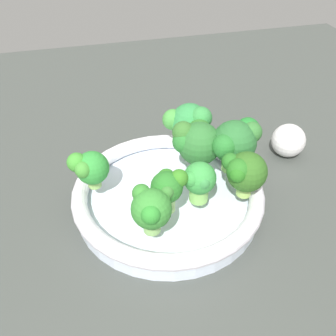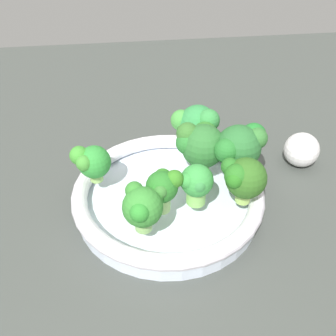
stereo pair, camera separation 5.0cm
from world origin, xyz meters
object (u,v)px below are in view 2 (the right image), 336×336
Objects in this scene: broccoli_floret_0 at (197,124)px; broccoli_floret_5 at (92,161)px; broccoli_floret_3 at (200,144)px; broccoli_floret_7 at (240,147)px; broccoli_floret_2 at (198,183)px; broccoli_floret_4 at (243,178)px; broccoli_floret_6 at (163,187)px; garlic_bulb at (301,150)px; bowl at (168,196)px; broccoli_floret_1 at (142,207)px.

broccoli_floret_0 reaches higher than broccoli_floret_5.
broccoli_floret_3 is 5.45cm from broccoli_floret_7.
broccoli_floret_4 is (0.46, 5.60, 0.57)cm from broccoli_floret_2.
broccoli_floret_2 is 4.46cm from broccoli_floret_6.
garlic_bulb is at bearing 115.75° from broccoli_floret_7.
broccoli_floret_0 is 8.48cm from broccoli_floret_7.
broccoli_floret_6 is (6.92, 8.86, 0.45)cm from broccoli_floret_5.
broccoli_floret_5 is at bearing -103.88° from bowl.
broccoli_floret_0 is at bearing -93.99° from garlic_bulb.
broccoli_floret_7 is (-1.17, 9.93, 6.63)cm from bowl.
broccoli_floret_4 reaches higher than broccoli_floret_5.
broccoli_floret_4 reaches higher than broccoli_floret_1.
bowl is at bearing -56.40° from broccoli_floret_3.
broccoli_floret_0 is at bearing -148.24° from broccoli_floret_7.
broccoli_floret_2 is 8.46cm from broccoli_floret_7.
broccoli_floret_0 is 1.00× the size of broccoli_floret_3.
broccoli_floret_1 is 11.64cm from broccoli_floret_5.
broccoli_floret_2 is at bearing -94.67° from broccoli_floret_4.
broccoli_floret_0 and broccoli_floret_3 have the same top height.
broccoli_floret_2 is at bearing -10.27° from broccoli_floret_0.
broccoli_floret_1 is at bearing -63.43° from broccoli_floret_2.
broccoli_floret_6 is (0.60, -4.41, 0.33)cm from broccoli_floret_2.
garlic_bulb is (-11.50, 13.54, -5.11)cm from broccoli_floret_4.
broccoli_floret_4 is 0.83× the size of broccoli_floret_7.
broccoli_floret_0 reaches higher than broccoli_floret_6.
broccoli_floret_2 is (12.22, -2.21, -0.82)cm from broccoli_floret_0.
garlic_bulb is (1.18, 16.93, -5.36)cm from broccoli_floret_0.
broccoli_floret_6 is at bearing -14.48° from bowl.
broccoli_floret_0 is 1.22× the size of broccoli_floret_6.
broccoli_floret_3 is (-7.12, 1.66, 0.89)cm from broccoli_floret_2.
bowl is 11.47cm from broccoli_floret_4.
broccoli_floret_5 is 33.04cm from garlic_bulb.
broccoli_floret_3 is at bearing 166.90° from broccoli_floret_2.
broccoli_floret_4 is at bearing 103.78° from broccoli_floret_1.
bowl is 10.04cm from broccoli_floret_1.
broccoli_floret_2 is (-3.59, 7.18, -0.18)cm from broccoli_floret_1.
bowl is at bearing -72.21° from garlic_bulb.
broccoli_floret_6 is 0.77× the size of broccoli_floret_7.
bowl is at bearing -33.19° from broccoli_floret_0.
broccoli_floret_7 reaches higher than broccoli_floret_0.
garlic_bulb is at bearing 102.64° from broccoli_floret_3.
broccoli_floret_3 is at bearing 140.46° from broccoli_floret_1.
bowl is 8.55cm from broccoli_floret_3.
broccoli_floret_2 is 1.03× the size of garlic_bulb.
broccoli_floret_6 is at bearing -63.71° from garlic_bulb.
broccoli_floret_2 is at bearing 97.70° from broccoli_floret_6.
broccoli_floret_6 reaches higher than broccoli_floret_2.
garlic_bulb is (-14.63, 26.33, -4.72)cm from broccoli_floret_1.
broccoli_floret_7 is (-5.62, 11.08, 1.01)cm from broccoli_floret_6.
broccoli_floret_2 reaches higher than garlic_bulb.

